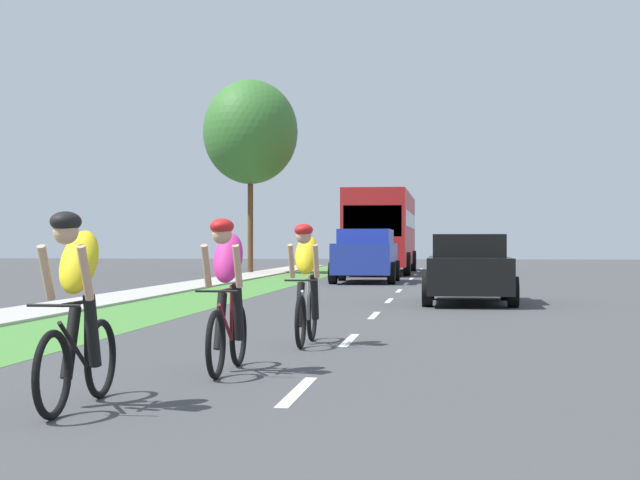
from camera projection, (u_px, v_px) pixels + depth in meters
ground_plane at (385, 305)px, 21.07m from camera, size 120.00×120.00×0.00m
grass_verge at (178, 303)px, 21.65m from camera, size 2.28×70.00×0.01m
sidewalk_concrete at (93, 303)px, 21.90m from camera, size 1.63×70.00×0.10m
lane_markings_center at (395, 295)px, 25.03m from camera, size 0.12×53.13×0.01m
cyclist_lead at (77, 308)px, 7.91m from camera, size 0.42×1.72×1.58m
cyclist_trailing at (227, 294)px, 10.11m from camera, size 0.42×1.72×1.58m
cyclist_distant at (306, 283)px, 12.88m from camera, size 0.42×1.72×1.58m
sedan_black at (469, 268)px, 21.81m from camera, size 1.98×4.30×1.52m
suv_blue at (366, 254)px, 33.25m from camera, size 2.15×4.70×1.79m
bus_red at (382, 228)px, 43.57m from camera, size 2.78×11.60×3.48m
street_tree_far at (250, 132)px, 43.14m from camera, size 4.15×4.15×8.47m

